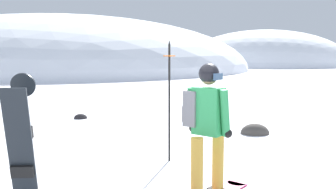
% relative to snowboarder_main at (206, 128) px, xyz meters
% --- Properties ---
extents(ridge_peak_main, '(37.01, 33.31, 10.60)m').
position_rel_snowboarder_main_xyz_m(ridge_peak_main, '(-9.36, 34.43, -0.92)').
color(ridge_peak_main, white).
rests_on(ridge_peak_main, ground).
extents(ridge_peak_far, '(21.34, 19.20, 9.01)m').
position_rel_snowboarder_main_xyz_m(ridge_peak_far, '(14.29, 44.33, -0.92)').
color(ridge_peak_far, white).
rests_on(ridge_peak_far, ground).
extents(snowboarder_main, '(1.31, 1.45, 1.71)m').
position_rel_snowboarder_main_xyz_m(snowboarder_main, '(0.00, 0.00, 0.00)').
color(snowboarder_main, '#D11E5B').
rests_on(snowboarder_main, ground).
extents(spare_snowboard, '(0.28, 0.41, 1.62)m').
position_rel_snowboarder_main_xyz_m(spare_snowboard, '(-2.13, -0.34, -0.10)').
color(spare_snowboard, black).
rests_on(spare_snowboard, ground).
extents(piste_marker_near, '(0.20, 0.20, 2.04)m').
position_rel_snowboarder_main_xyz_m(piste_marker_near, '(-0.35, 1.78, 0.24)').
color(piste_marker_near, black).
rests_on(piste_marker_near, ground).
extents(rock_dark, '(0.37, 0.31, 0.26)m').
position_rel_snowboarder_main_xyz_m(rock_dark, '(-2.57, 6.05, -0.92)').
color(rock_dark, '#282628').
rests_on(rock_dark, ground).
extents(rock_mid, '(0.65, 0.55, 0.46)m').
position_rel_snowboarder_main_xyz_m(rock_mid, '(1.71, 3.84, -0.92)').
color(rock_mid, '#4C4742').
rests_on(rock_mid, ground).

